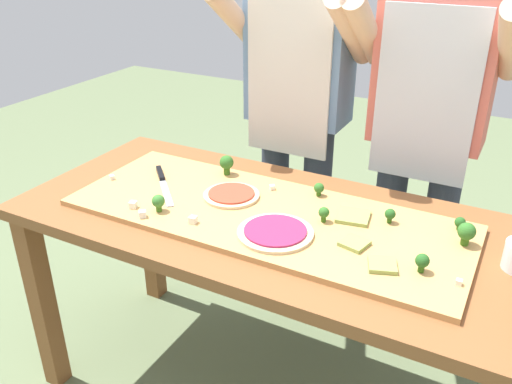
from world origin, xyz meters
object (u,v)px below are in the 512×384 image
broccoli_floret_back_right (467,232)px  cheese_crumble_e (193,220)px  pizza_slice_far_right (382,265)px  pizza_slice_near_right (353,217)px  pizza_slice_near_left (354,243)px  pizza_whole_tomato_red (231,195)px  broccoli_floret_back_mid (324,213)px  broccoli_floret_center_right (319,188)px  cook_left (298,97)px  broccoli_floret_front_right (227,163)px  cheese_crumble_c (133,205)px  pizza_whole_beet_magenta (275,232)px  cheese_crumble_a (459,282)px  chefs_knife (162,180)px  cheese_crumble_f (112,177)px  cook_right (428,116)px  broccoli_floret_center_left (460,223)px  broccoli_floret_front_left (390,215)px  prep_table (279,248)px  broccoli_floret_back_left (422,261)px  broccoli_floret_front_mid (158,202)px  cheese_crumble_d (272,187)px  cheese_crumble_b (142,214)px

broccoli_floret_back_right → cheese_crumble_e: size_ratio=3.21×
pizza_slice_far_right → pizza_slice_near_right: (-0.16, 0.22, 0.00)m
pizza_slice_near_left → broccoli_floret_back_right: size_ratio=1.02×
pizza_whole_tomato_red → broccoli_floret_back_mid: 0.33m
broccoli_floret_center_right → cook_left: cook_left is taller
pizza_whole_tomato_red → broccoli_floret_front_right: size_ratio=2.59×
pizza_slice_near_right → cheese_crumble_c: cheese_crumble_c is taller
pizza_slice_near_left → cheese_crumble_c: 0.71m
pizza_whole_beet_magenta → cheese_crumble_a: 0.52m
chefs_knife → cheese_crumble_f: 0.18m
pizza_slice_near_right → pizza_slice_far_right: bearing=-54.3°
cheese_crumble_e → cook_right: size_ratio=0.01×
broccoli_floret_center_left → broccoli_floret_back_mid: broccoli_floret_back_mid is taller
pizza_slice_near_left → broccoli_floret_front_left: 0.18m
pizza_slice_near_left → cook_right: cook_right is taller
pizza_whole_tomato_red → cheese_crumble_a: (0.75, -0.15, 0.00)m
pizza_slice_far_right → cook_left: 0.95m
prep_table → broccoli_floret_back_left: 0.50m
broccoli_floret_back_mid → broccoli_floret_front_mid: bearing=-159.4°
cheese_crumble_c → broccoli_floret_center_left: bearing=20.3°
chefs_knife → broccoli_floret_center_right: broccoli_floret_center_right is taller
broccoli_floret_back_right → cheese_crumble_f: 1.19m
chefs_knife → cheese_crumble_a: (1.03, -0.14, 0.00)m
cheese_crumble_c → cook_right: bearing=46.7°
broccoli_floret_back_mid → cook_right: 0.62m
broccoli_floret_back_left → pizza_slice_near_right: bearing=142.7°
broccoli_floret_front_left → cheese_crumble_e: (-0.53, -0.28, -0.02)m
chefs_knife → broccoli_floret_back_left: 0.94m
broccoli_floret_back_left → broccoli_floret_front_left: broccoli_floret_back_left is taller
chefs_knife → cook_right: size_ratio=0.14×
cheese_crumble_a → cheese_crumble_d: (-0.66, 0.27, 0.00)m
pizza_whole_beet_magenta → cook_left: 0.78m
pizza_whole_beet_magenta → chefs_knife: bearing=165.2°
cook_right → broccoli_floret_front_mid: bearing=-130.5°
chefs_knife → cook_right: 0.98m
broccoli_floret_front_left → cheese_crumble_c: size_ratio=2.14×
pizza_slice_far_right → broccoli_floret_center_right: 0.44m
pizza_slice_far_right → cheese_crumble_b: 0.74m
prep_table → broccoli_floret_front_left: (0.32, 0.11, 0.15)m
broccoli_floret_front_mid → cook_right: bearing=49.5°
pizza_slice_far_right → broccoli_floret_front_mid: bearing=-177.7°
broccoli_floret_center_left → cheese_crumble_f: size_ratio=2.63×
cheese_crumble_a → broccoli_floret_back_left: bearing=172.8°
broccoli_floret_front_right → broccoli_floret_center_right: (0.36, -0.00, -0.02)m
broccoli_floret_front_right → cook_right: bearing=34.6°
pizza_whole_beet_magenta → cheese_crumble_a: size_ratio=15.13×
pizza_slice_far_right → broccoli_floret_center_left: size_ratio=1.81×
pizza_whole_beet_magenta → broccoli_floret_back_left: (0.42, 0.01, 0.02)m
pizza_whole_tomato_red → broccoli_floret_center_left: size_ratio=4.61×
pizza_slice_near_right → cheese_crumble_d: bearing=168.5°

